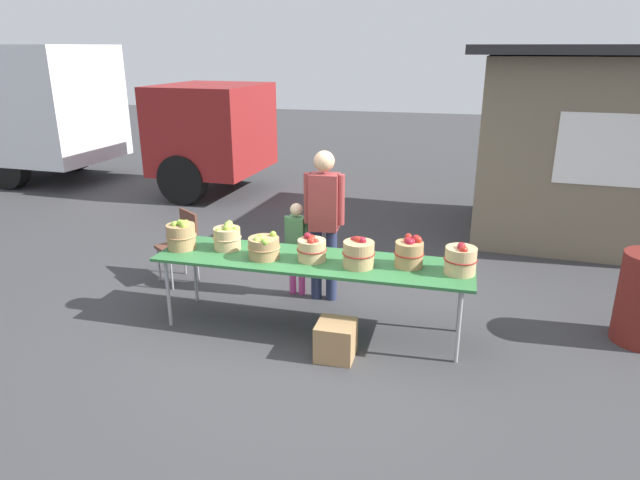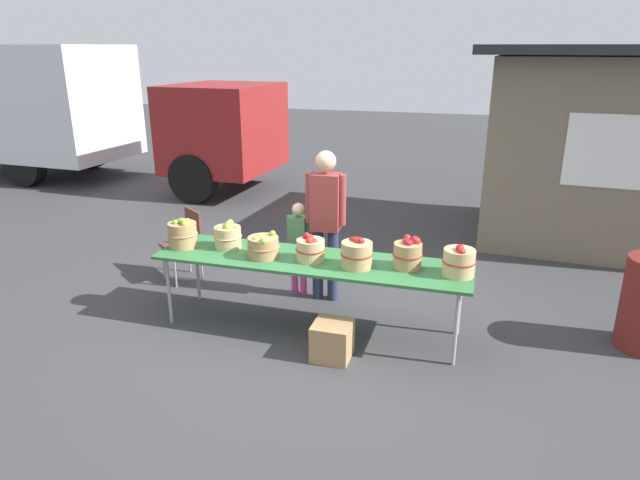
{
  "view_description": "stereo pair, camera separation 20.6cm",
  "coord_description": "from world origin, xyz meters",
  "views": [
    {
      "loc": [
        1.34,
        -4.92,
        2.72
      ],
      "look_at": [
        0.0,
        0.3,
        0.85
      ],
      "focal_mm": 31.43,
      "sensor_mm": 36.0,
      "label": 1
    },
    {
      "loc": [
        1.54,
        -4.86,
        2.72
      ],
      "look_at": [
        0.0,
        0.3,
        0.85
      ],
      "focal_mm": 31.43,
      "sensor_mm": 36.0,
      "label": 2
    }
  ],
  "objects": [
    {
      "name": "ground_plane",
      "position": [
        0.0,
        0.0,
        0.0
      ],
      "size": [
        40.0,
        40.0,
        0.0
      ],
      "primitive_type": "plane",
      "color": "#38383A"
    },
    {
      "name": "market_table",
      "position": [
        0.0,
        0.0,
        0.72
      ],
      "size": [
        3.1,
        0.76,
        0.75
      ],
      "color": "#2D6B38",
      "rests_on": "ground"
    },
    {
      "name": "apple_basket_green_0",
      "position": [
        -1.38,
        -0.03,
        0.89
      ],
      "size": [
        0.31,
        0.31,
        0.32
      ],
      "color": "#A87F51",
      "rests_on": "market_table"
    },
    {
      "name": "apple_basket_green_1",
      "position": [
        -0.92,
        0.08,
        0.88
      ],
      "size": [
        0.29,
        0.29,
        0.28
      ],
      "color": "tan",
      "rests_on": "market_table"
    },
    {
      "name": "apple_basket_green_2",
      "position": [
        -0.47,
        -0.07,
        0.86
      ],
      "size": [
        0.32,
        0.32,
        0.25
      ],
      "color": "#A87F51",
      "rests_on": "market_table"
    },
    {
      "name": "apple_basket_red_0",
      "position": [
        0.0,
        -0.02,
        0.87
      ],
      "size": [
        0.29,
        0.29,
        0.26
      ],
      "color": "tan",
      "rests_on": "market_table"
    },
    {
      "name": "apple_basket_red_1",
      "position": [
        0.47,
        -0.07,
        0.88
      ],
      "size": [
        0.31,
        0.31,
        0.3
      ],
      "color": "tan",
      "rests_on": "market_table"
    },
    {
      "name": "apple_basket_red_2",
      "position": [
        0.93,
        0.06,
        0.89
      ],
      "size": [
        0.28,
        0.28,
        0.3
      ],
      "color": "#A87F51",
      "rests_on": "market_table"
    },
    {
      "name": "apple_basket_red_3",
      "position": [
        1.4,
        0.0,
        0.88
      ],
      "size": [
        0.3,
        0.3,
        0.3
      ],
      "color": "tan",
      "rests_on": "market_table"
    },
    {
      "name": "vendor_adult",
      "position": [
        -0.06,
        0.73,
        0.99
      ],
      "size": [
        0.45,
        0.24,
        1.69
      ],
      "rotation": [
        0.0,
        0.0,
        3.2
      ],
      "color": "#262D4C",
      "rests_on": "ground"
    },
    {
      "name": "child_customer",
      "position": [
        -0.39,
        0.77,
        0.64
      ],
      "size": [
        0.29,
        0.15,
        1.09
      ],
      "rotation": [
        0.0,
        0.0,
        3.09
      ],
      "color": "#CC3F8C",
      "rests_on": "ground"
    },
    {
      "name": "box_truck",
      "position": [
        -6.91,
        5.14,
        1.49
      ],
      "size": [
        7.79,
        2.51,
        2.75
      ],
      "rotation": [
        0.0,
        0.0,
        -0.05
      ],
      "color": "silver",
      "rests_on": "ground"
    },
    {
      "name": "food_kiosk",
      "position": [
        3.1,
        3.88,
        1.38
      ],
      "size": [
        3.68,
        3.11,
        2.74
      ],
      "rotation": [
        0.0,
        0.0,
        -0.06
      ],
      "color": "#726651",
      "rests_on": "ground"
    },
    {
      "name": "folding_chair",
      "position": [
        -1.85,
        0.81,
        0.51
      ],
      "size": [
        0.56,
        0.56,
        0.86
      ],
      "rotation": [
        0.0,
        0.0,
        5.65
      ],
      "color": "brown",
      "rests_on": "ground"
    },
    {
      "name": "produce_crate",
      "position": [
        0.35,
        -0.48,
        0.17
      ],
      "size": [
        0.34,
        0.34,
        0.34
      ],
      "primitive_type": "cube",
      "color": "#A87F51",
      "rests_on": "ground"
    }
  ]
}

